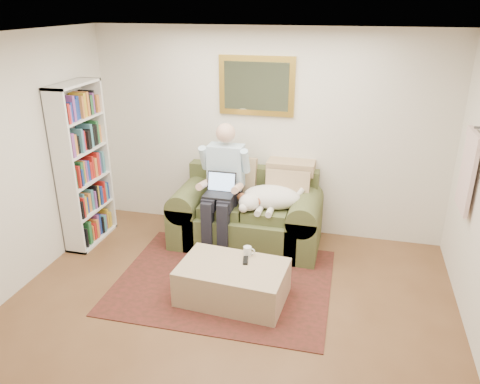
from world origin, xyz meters
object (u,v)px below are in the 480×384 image
at_px(seated_man, 222,189).
at_px(bookshelf, 83,166).
at_px(ottoman, 233,282).
at_px(sofa, 247,220).
at_px(sleeping_dog, 272,197).
at_px(laptop, 220,189).
at_px(coffee_mug, 247,251).

distance_m(seated_man, bookshelf, 1.72).
bearing_deg(bookshelf, ottoman, -21.32).
xyz_separation_m(sofa, ottoman, (0.14, -1.23, -0.12)).
bearing_deg(ottoman, sleeping_dog, 80.86).
relative_size(laptop, sleeping_dog, 0.47).
distance_m(laptop, coffee_mug, 0.98).
height_order(sleeping_dog, ottoman, sleeping_dog).
bearing_deg(bookshelf, coffee_mug, -14.72).
xyz_separation_m(laptop, bookshelf, (-1.69, -0.17, 0.20)).
relative_size(coffee_mug, bookshelf, 0.05).
distance_m(laptop, bookshelf, 1.71).
bearing_deg(laptop, seated_man, 90.00).
height_order(sofa, seated_man, seated_man).
bearing_deg(bookshelf, sofa, 11.75).
bearing_deg(laptop, ottoman, -67.31).
height_order(seated_man, sleeping_dog, seated_man).
bearing_deg(seated_man, sofa, 31.45).
height_order(sofa, sleeping_dog, sofa).
xyz_separation_m(coffee_mug, bookshelf, (-2.20, 0.58, 0.56)).
height_order(sofa, coffee_mug, sofa).
xyz_separation_m(seated_man, bookshelf, (-1.69, -0.24, 0.24)).
bearing_deg(laptop, sofa, 41.02).
xyz_separation_m(seated_man, sleeping_dog, (0.60, 0.07, -0.07)).
relative_size(sofa, bookshelf, 0.91).
distance_m(sofa, seated_man, 0.55).
bearing_deg(sleeping_dog, laptop, -166.36).
bearing_deg(laptop, coffee_mug, -55.72).
relative_size(ottoman, coffee_mug, 10.70).
relative_size(seated_man, laptop, 4.33).
xyz_separation_m(laptop, ottoman, (0.41, -0.99, -0.61)).
bearing_deg(sofa, bookshelf, -168.25).
bearing_deg(laptop, bookshelf, -174.21).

